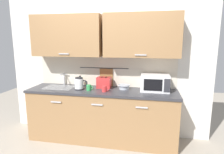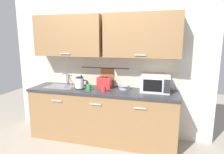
% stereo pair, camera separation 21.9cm
% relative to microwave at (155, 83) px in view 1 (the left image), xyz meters
% --- Properties ---
extents(ground, '(8.00, 8.00, 0.00)m').
position_rel_microwave_xyz_m(ground, '(-0.88, -0.41, -1.04)').
color(ground, '#9E9384').
extents(counter_unit, '(2.53, 0.64, 0.90)m').
position_rel_microwave_xyz_m(counter_unit, '(-0.89, -0.11, -0.58)').
color(counter_unit, '#997047').
rests_on(counter_unit, ground).
extents(back_wall_assembly, '(3.70, 0.41, 2.50)m').
position_rel_microwave_xyz_m(back_wall_assembly, '(-0.88, 0.12, 0.49)').
color(back_wall_assembly, silver).
rests_on(back_wall_assembly, ground).
extents(sink_faucet, '(0.09, 0.17, 0.22)m').
position_rel_microwave_xyz_m(sink_faucet, '(-1.67, 0.12, 0.01)').
color(sink_faucet, '#B2B5BA').
rests_on(sink_faucet, counter_unit).
extents(microwave, '(0.46, 0.35, 0.27)m').
position_rel_microwave_xyz_m(microwave, '(0.00, 0.00, 0.00)').
color(microwave, white).
rests_on(microwave, counter_unit).
extents(electric_kettle, '(0.23, 0.16, 0.21)m').
position_rel_microwave_xyz_m(electric_kettle, '(-1.26, -0.16, -0.03)').
color(electric_kettle, black).
rests_on(electric_kettle, counter_unit).
extents(dish_soap_bottle, '(0.06, 0.06, 0.20)m').
position_rel_microwave_xyz_m(dish_soap_bottle, '(-1.32, 0.06, -0.05)').
color(dish_soap_bottle, yellow).
rests_on(dish_soap_bottle, counter_unit).
extents(mug_near_sink, '(0.12, 0.08, 0.09)m').
position_rel_microwave_xyz_m(mug_near_sink, '(-1.08, -0.19, -0.09)').
color(mug_near_sink, green).
rests_on(mug_near_sink, counter_unit).
extents(mixing_bowl, '(0.21, 0.21, 0.08)m').
position_rel_microwave_xyz_m(mixing_bowl, '(-0.51, 0.01, -0.09)').
color(mixing_bowl, '#A5ADB7').
rests_on(mixing_bowl, counter_unit).
extents(toaster, '(0.26, 0.17, 0.19)m').
position_rel_microwave_xyz_m(toaster, '(-0.87, 0.03, -0.04)').
color(toaster, red).
rests_on(toaster, counter_unit).
extents(mug_by_kettle, '(0.12, 0.08, 0.09)m').
position_rel_microwave_xyz_m(mug_by_kettle, '(-0.80, -0.23, -0.09)').
color(mug_by_kettle, red).
rests_on(mug_by_kettle, counter_unit).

